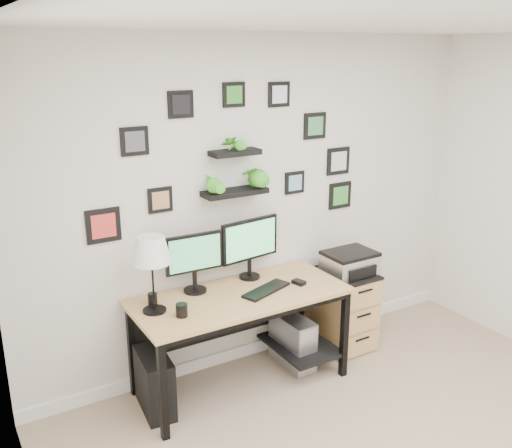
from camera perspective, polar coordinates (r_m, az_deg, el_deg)
room at (r=4.99m, az=0.71°, el=-11.97°), size 4.00×4.00×4.00m
desk at (r=4.31m, az=-1.34°, el=-8.30°), size 1.60×0.70×0.75m
monitor_left at (r=4.18m, az=-6.18°, el=-3.45°), size 0.44×0.18×0.45m
monitor_right at (r=4.40m, az=-0.62°, el=-1.97°), size 0.52×0.19×0.48m
keyboard at (r=4.26m, az=1.03°, el=-6.61°), size 0.44×0.27×0.02m
mouse at (r=4.40m, az=4.30°, el=-5.83°), size 0.09×0.11×0.03m
table_lamp at (r=3.85m, az=-10.43°, el=-2.76°), size 0.27×0.27×0.54m
mug at (r=3.90m, az=-7.44°, el=-8.55°), size 0.08×0.08×0.09m
pen_cup at (r=4.10m, az=-10.30°, el=-7.39°), size 0.07×0.07×0.09m
pc_tower_black at (r=4.24m, az=-10.10°, el=-15.34°), size 0.23×0.45×0.43m
pc_tower_grey at (r=4.71m, az=3.70°, el=-11.64°), size 0.20×0.43×0.42m
file_cabinet at (r=5.01m, az=8.70°, el=-8.39°), size 0.43×0.53×0.67m
printer at (r=4.83m, az=9.37°, el=-3.83°), size 0.42×0.34×0.19m
wall_decor at (r=4.27m, az=-1.66°, el=5.98°), size 2.29×0.18×1.09m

